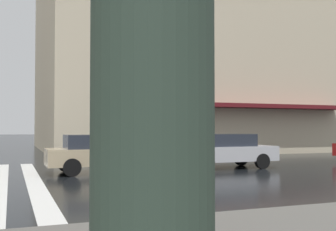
% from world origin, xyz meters
% --- Properties ---
extents(haussmann_block_corner, '(20.10, 21.62, 20.00)m').
position_xyz_m(haussmann_block_corner, '(21.94, -17.21, 9.79)').
color(haussmann_block_corner, beige).
rests_on(haussmann_block_corner, ground_plane).
extents(billboard_column, '(1.33, 1.33, 3.35)m').
position_xyz_m(billboard_column, '(-5.60, -5.65, 1.87)').
color(billboard_column, '#28382D').
rests_on(billboard_column, sidewalk_pavement).
extents(car_silver, '(1.85, 4.10, 1.41)m').
position_xyz_m(car_silver, '(5.50, -12.54, 0.76)').
color(car_silver, '#B7B7BC').
rests_on(car_silver, ground_plane).
extents(car_champagne, '(1.85, 4.10, 1.41)m').
position_xyz_m(car_champagne, '(5.50, -7.46, 0.76)').
color(car_champagne, tan).
rests_on(car_champagne, ground_plane).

